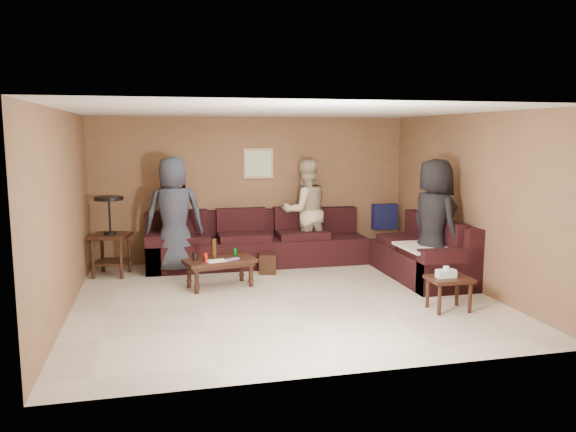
# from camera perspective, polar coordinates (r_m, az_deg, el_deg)

# --- Properties ---
(room) EXTENTS (5.60, 5.50, 2.50)m
(room) POSITION_cam_1_polar(r_m,az_deg,el_deg) (7.38, -0.39, 4.10)
(room) COLOR beige
(room) RESTS_ON ground
(sectional_sofa) EXTENTS (4.65, 2.90, 0.97)m
(sectional_sofa) POSITION_cam_1_polar(r_m,az_deg,el_deg) (9.22, 2.47, -3.45)
(sectional_sofa) COLOR black
(sectional_sofa) RESTS_ON ground
(coffee_table) EXTENTS (1.09, 0.72, 0.70)m
(coffee_table) POSITION_cam_1_polar(r_m,az_deg,el_deg) (8.21, -6.98, -4.76)
(coffee_table) COLOR black
(coffee_table) RESTS_ON ground
(end_table_left) EXTENTS (0.66, 0.66, 1.25)m
(end_table_left) POSITION_cam_1_polar(r_m,az_deg,el_deg) (9.18, -17.59, -1.80)
(end_table_left) COLOR black
(end_table_left) RESTS_ON ground
(side_table_right) EXTENTS (0.52, 0.43, 0.57)m
(side_table_right) POSITION_cam_1_polar(r_m,az_deg,el_deg) (7.36, 15.99, -6.40)
(side_table_right) COLOR black
(side_table_right) RESTS_ON ground
(waste_bin) EXTENTS (0.32, 0.32, 0.32)m
(waste_bin) POSITION_cam_1_polar(r_m,az_deg,el_deg) (8.99, -2.07, -4.85)
(waste_bin) COLOR black
(waste_bin) RESTS_ON ground
(wall_art) EXTENTS (0.52, 0.04, 0.52)m
(wall_art) POSITION_cam_1_polar(r_m,az_deg,el_deg) (9.82, -3.03, 5.36)
(wall_art) COLOR tan
(wall_art) RESTS_ON ground
(person_left) EXTENTS (0.93, 0.62, 1.87)m
(person_left) POSITION_cam_1_polar(r_m,az_deg,el_deg) (9.08, -11.49, 0.11)
(person_left) COLOR #2E3340
(person_left) RESTS_ON ground
(person_middle) EXTENTS (0.94, 0.78, 1.78)m
(person_middle) POSITION_cam_1_polar(r_m,az_deg,el_deg) (9.69, 1.79, 0.51)
(person_middle) COLOR #BFAC8E
(person_middle) RESTS_ON ground
(person_right) EXTENTS (0.76, 1.01, 1.86)m
(person_right) POSITION_cam_1_polar(r_m,az_deg,el_deg) (8.45, 14.62, -0.64)
(person_right) COLOR black
(person_right) RESTS_ON ground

